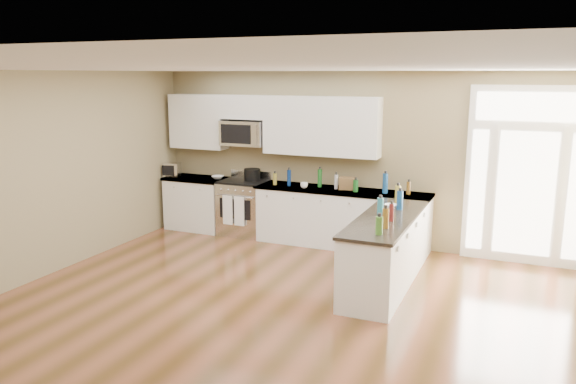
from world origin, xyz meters
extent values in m
plane|color=#4C3115|center=(0.00, 0.00, 0.00)|extent=(8.00, 8.00, 0.00)
plane|color=#8A7D57|center=(0.00, 4.00, 1.40)|extent=(7.00, 0.00, 7.00)
plane|color=white|center=(0.00, 0.00, 2.80)|extent=(8.00, 8.00, 0.00)
cube|color=white|center=(-2.87, 3.69, 0.45)|extent=(1.06, 0.62, 0.90)
cube|color=black|center=(-2.87, 3.69, 0.05)|extent=(1.02, 0.52, 0.10)
cube|color=black|center=(-2.87, 3.69, 0.92)|extent=(1.10, 0.66, 0.04)
cube|color=white|center=(-0.16, 3.69, 0.45)|extent=(2.81, 0.62, 0.90)
cube|color=black|center=(-0.16, 3.69, 0.05)|extent=(2.77, 0.52, 0.10)
cube|color=black|center=(-0.16, 3.69, 0.92)|extent=(2.85, 0.66, 0.04)
cube|color=white|center=(0.93, 2.24, 0.45)|extent=(0.65, 2.28, 0.90)
cube|color=black|center=(0.93, 2.24, 0.05)|extent=(0.61, 2.18, 0.10)
cube|color=black|center=(0.93, 2.24, 0.92)|extent=(0.69, 2.32, 0.04)
cube|color=white|center=(-2.88, 3.83, 1.93)|extent=(1.04, 0.33, 0.95)
cube|color=white|center=(-0.57, 3.83, 1.93)|extent=(1.94, 0.33, 0.95)
cube|color=white|center=(-1.95, 3.83, 2.20)|extent=(0.82, 0.33, 0.40)
cube|color=silver|center=(-1.95, 3.80, 1.76)|extent=(0.78, 0.40, 0.42)
cube|color=black|center=(-2.01, 3.59, 1.76)|extent=(0.56, 0.01, 0.32)
cube|color=white|center=(2.55, 3.96, 1.30)|extent=(1.70, 0.08, 2.60)
cube|color=white|center=(2.55, 3.91, 1.05)|extent=(0.78, 0.02, 1.80)
cube|color=white|center=(1.89, 3.91, 1.05)|extent=(0.22, 0.02, 1.80)
cube|color=white|center=(3.21, 3.91, 1.05)|extent=(0.22, 0.02, 1.80)
cube|color=white|center=(2.55, 3.91, 2.30)|extent=(1.50, 0.02, 0.40)
cube|color=silver|center=(-1.93, 3.69, 0.46)|extent=(0.78, 0.64, 0.92)
cube|color=black|center=(-1.93, 3.69, 0.94)|extent=(0.78, 0.60, 0.03)
cube|color=silver|center=(-1.93, 3.99, 1.01)|extent=(0.78, 0.04, 0.14)
cube|color=black|center=(-1.93, 3.37, 0.52)|extent=(0.58, 0.01, 0.34)
cylinder|color=silver|center=(-1.93, 3.34, 0.74)|extent=(0.70, 0.02, 0.02)
cube|color=white|center=(-2.05, 3.33, 0.50)|extent=(0.18, 0.02, 0.50)
cube|color=white|center=(-1.83, 3.33, 0.50)|extent=(0.18, 0.02, 0.50)
cylinder|color=black|center=(-1.81, 3.79, 1.06)|extent=(0.37, 0.37, 0.22)
cube|color=silver|center=(-3.35, 3.63, 1.06)|extent=(0.33, 0.28, 0.24)
cube|color=brown|center=(-0.09, 3.74, 1.04)|extent=(0.26, 0.21, 0.19)
imported|color=white|center=(-2.46, 3.73, 0.97)|extent=(0.28, 0.28, 0.05)
imported|color=white|center=(0.87, 2.73, 0.97)|extent=(0.21, 0.21, 0.06)
imported|color=white|center=(-0.75, 3.55, 0.99)|extent=(0.16, 0.16, 0.09)
cylinder|color=#19591E|center=(-0.55, 3.75, 1.09)|extent=(0.07, 0.07, 0.29)
cylinder|color=navy|center=(0.55, 3.69, 1.10)|extent=(0.08, 0.08, 0.31)
cylinder|color=brown|center=(1.04, 1.70, 1.06)|extent=(0.08, 0.08, 0.24)
cylinder|color=olive|center=(0.90, 3.00, 1.08)|extent=(0.08, 0.08, 0.27)
cylinder|color=#26727F|center=(0.81, 2.35, 1.05)|extent=(0.08, 0.08, 0.22)
cylinder|color=#591919|center=(1.03, 2.05, 1.05)|extent=(0.06, 0.06, 0.22)
cylinder|color=#B2B2B7|center=(-0.25, 3.70, 1.06)|extent=(0.06, 0.06, 0.23)
cylinder|color=navy|center=(-1.05, 3.64, 1.07)|extent=(0.06, 0.06, 0.27)
cylinder|color=#3F7226|center=(1.03, 1.40, 1.05)|extent=(0.08, 0.08, 0.21)
cylinder|color=#19591E|center=(0.10, 3.61, 1.03)|extent=(0.08, 0.08, 0.19)
cylinder|color=navy|center=(0.99, 2.70, 1.07)|extent=(0.08, 0.08, 0.26)
cylinder|color=brown|center=(0.90, 3.75, 1.04)|extent=(0.07, 0.07, 0.19)
cylinder|color=olive|center=(-1.30, 3.63, 1.04)|extent=(0.06, 0.06, 0.19)
camera|label=1|loc=(2.52, -4.73, 2.75)|focal=35.00mm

